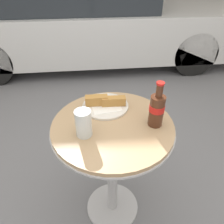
{
  "coord_description": "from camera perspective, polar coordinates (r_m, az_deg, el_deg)",
  "views": [
    {
      "loc": [
        -0.09,
        -0.82,
        1.43
      ],
      "look_at": [
        0.0,
        0.03,
        0.8
      ],
      "focal_mm": 35.0,
      "sensor_mm": 36.0,
      "label": 1
    }
  ],
  "objects": [
    {
      "name": "ground_plane",
      "position": [
        1.65,
        0.12,
        -23.55
      ],
      "size": [
        30.0,
        30.0,
        0.0
      ],
      "primitive_type": "plane",
      "color": "slate"
    },
    {
      "name": "bistro_table",
      "position": [
        1.2,
        0.16,
        -9.82
      ],
      "size": [
        0.62,
        0.62,
        0.75
      ],
      "color": "#B7B7BC",
      "rests_on": "ground_plane"
    },
    {
      "name": "cola_bottle_left",
      "position": [
        1.04,
        11.62,
        0.79
      ],
      "size": [
        0.07,
        0.07,
        0.23
      ],
      "color": "#4C2819",
      "rests_on": "bistro_table"
    },
    {
      "name": "parked_car",
      "position": [
        3.6,
        -5.93,
        22.91
      ],
      "size": [
        4.35,
        1.66,
        1.29
      ],
      "color": "silver",
      "rests_on": "ground_plane"
    },
    {
      "name": "lunch_plate_near",
      "position": [
        1.18,
        -1.81,
        2.16
      ],
      "size": [
        0.25,
        0.25,
        0.07
      ],
      "color": "silver",
      "rests_on": "bistro_table"
    },
    {
      "name": "drinking_glass",
      "position": [
        0.98,
        -7.42,
        -3.2
      ],
      "size": [
        0.07,
        0.07,
        0.13
      ],
      "color": "#C68923",
      "rests_on": "bistro_table"
    }
  ]
}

